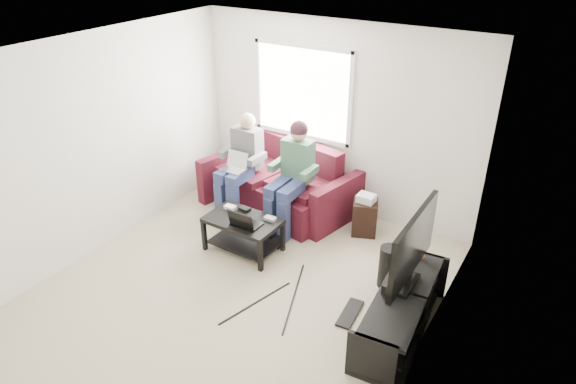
% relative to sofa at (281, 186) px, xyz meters
% --- Properties ---
extents(floor, '(4.50, 4.50, 0.00)m').
position_rel_sofa_xyz_m(floor, '(0.60, -1.82, -0.34)').
color(floor, tan).
rests_on(floor, ground).
extents(ceiling, '(4.50, 4.50, 0.00)m').
position_rel_sofa_xyz_m(ceiling, '(0.60, -1.82, 2.26)').
color(ceiling, white).
rests_on(ceiling, wall_back).
extents(wall_back, '(4.50, 0.00, 4.50)m').
position_rel_sofa_xyz_m(wall_back, '(0.60, 0.43, 0.96)').
color(wall_back, silver).
rests_on(wall_back, floor).
extents(wall_front, '(4.50, 0.00, 4.50)m').
position_rel_sofa_xyz_m(wall_front, '(0.60, -4.07, 0.96)').
color(wall_front, silver).
rests_on(wall_front, floor).
extents(wall_left, '(0.00, 4.50, 4.50)m').
position_rel_sofa_xyz_m(wall_left, '(-1.40, -1.82, 0.96)').
color(wall_left, silver).
rests_on(wall_left, floor).
extents(wall_right, '(0.00, 4.50, 4.50)m').
position_rel_sofa_xyz_m(wall_right, '(2.60, -1.82, 0.96)').
color(wall_right, silver).
rests_on(wall_right, floor).
extents(window, '(1.48, 0.04, 1.28)m').
position_rel_sofa_xyz_m(window, '(0.10, 0.41, 1.26)').
color(window, white).
rests_on(window, wall_back).
extents(sofa, '(2.19, 1.28, 0.94)m').
position_rel_sofa_xyz_m(sofa, '(0.00, 0.00, 0.00)').
color(sofa, '#4E1321').
rests_on(sofa, floor).
extents(person_left, '(0.40, 0.71, 1.39)m').
position_rel_sofa_xyz_m(person_left, '(-0.40, -0.37, 0.43)').
color(person_left, navy).
rests_on(person_left, sofa).
extents(person_right, '(0.40, 0.71, 1.44)m').
position_rel_sofa_xyz_m(person_right, '(0.40, -0.35, 0.49)').
color(person_right, navy).
rests_on(person_right, sofa).
extents(laptop_silver, '(0.37, 0.30, 0.24)m').
position_rel_sofa_xyz_m(laptop_silver, '(-0.40, -0.53, 0.42)').
color(laptop_silver, silver).
rests_on(laptop_silver, person_left).
extents(coffee_table, '(0.91, 0.57, 0.45)m').
position_rel_sofa_xyz_m(coffee_table, '(0.19, -1.16, -0.01)').
color(coffee_table, black).
rests_on(coffee_table, floor).
extents(laptop_black, '(0.36, 0.28, 0.24)m').
position_rel_sofa_xyz_m(laptop_black, '(0.31, -1.24, 0.23)').
color(laptop_black, black).
rests_on(laptop_black, coffee_table).
extents(controller_a, '(0.14, 0.09, 0.04)m').
position_rel_sofa_xyz_m(controller_a, '(-0.09, -1.04, 0.13)').
color(controller_a, silver).
rests_on(controller_a, coffee_table).
extents(controller_b, '(0.15, 0.11, 0.04)m').
position_rel_sofa_xyz_m(controller_b, '(0.09, -0.98, 0.13)').
color(controller_b, black).
rests_on(controller_b, coffee_table).
extents(controller_c, '(0.14, 0.09, 0.04)m').
position_rel_sofa_xyz_m(controller_c, '(0.49, -1.01, 0.13)').
color(controller_c, gray).
rests_on(controller_c, coffee_table).
extents(tv_stand, '(0.58, 1.56, 0.51)m').
position_rel_sofa_xyz_m(tv_stand, '(2.37, -1.52, -0.12)').
color(tv_stand, black).
rests_on(tv_stand, floor).
extents(tv, '(0.12, 1.10, 0.81)m').
position_rel_sofa_xyz_m(tv, '(2.36, -1.42, 0.62)').
color(tv, black).
rests_on(tv, tv_stand).
extents(soundbar, '(0.12, 0.50, 0.10)m').
position_rel_sofa_xyz_m(soundbar, '(2.25, -1.42, 0.21)').
color(soundbar, black).
rests_on(soundbar, tv_stand).
extents(drink_cup, '(0.08, 0.08, 0.12)m').
position_rel_sofa_xyz_m(drink_cup, '(2.32, -0.89, 0.22)').
color(drink_cup, '#B0724C').
rests_on(drink_cup, tv_stand).
extents(console_white, '(0.30, 0.22, 0.06)m').
position_rel_sofa_xyz_m(console_white, '(2.37, -1.92, -0.04)').
color(console_white, silver).
rests_on(console_white, tv_stand).
extents(console_grey, '(0.34, 0.26, 0.08)m').
position_rel_sofa_xyz_m(console_grey, '(2.37, -1.22, -0.03)').
color(console_grey, gray).
rests_on(console_grey, tv_stand).
extents(console_black, '(0.38, 0.30, 0.07)m').
position_rel_sofa_xyz_m(console_black, '(2.37, -1.57, -0.04)').
color(console_black, black).
rests_on(console_black, tv_stand).
extents(subwoofer, '(0.22, 0.22, 0.50)m').
position_rel_sofa_xyz_m(subwoofer, '(1.98, -0.89, -0.09)').
color(subwoofer, black).
rests_on(subwoofer, floor).
extents(keyboard_floor, '(0.20, 0.48, 0.03)m').
position_rel_sofa_xyz_m(keyboard_floor, '(1.84, -1.55, -0.33)').
color(keyboard_floor, black).
rests_on(keyboard_floor, floor).
extents(end_table, '(0.31, 0.31, 0.56)m').
position_rel_sofa_xyz_m(end_table, '(1.30, -0.01, -0.09)').
color(end_table, black).
rests_on(end_table, floor).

